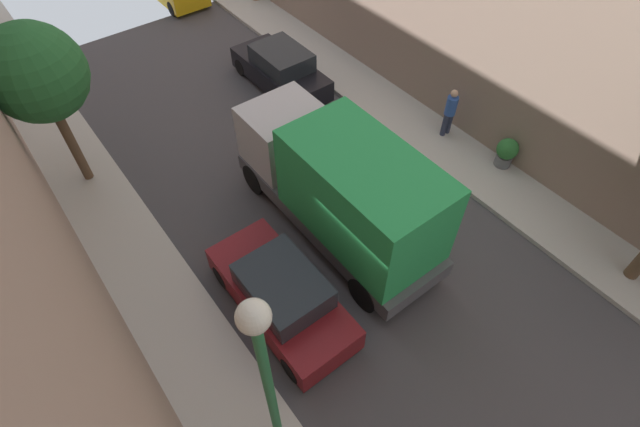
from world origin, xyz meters
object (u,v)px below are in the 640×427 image
(parked_car_left_3, at_px, (282,294))
(potted_plant_1, at_px, (7,95))
(delivery_truck, at_px, (341,187))
(potted_plant_4, at_px, (506,152))
(lamp_post, at_px, (267,378))
(parked_car_right_1, at_px, (281,70))
(street_tree_0, at_px, (36,74))
(pedestrian, at_px, (450,111))

(parked_car_left_3, xyz_separation_m, potted_plant_1, (-3.05, 12.71, -0.18))
(delivery_truck, relative_size, potted_plant_4, 6.72)
(parked_car_left_3, xyz_separation_m, lamp_post, (-1.90, -2.73, 3.25))
(parked_car_right_1, distance_m, street_tree_0, 8.21)
(delivery_truck, xyz_separation_m, street_tree_0, (-4.89, 6.30, 2.03))
(parked_car_left_3, height_order, pedestrian, pedestrian)
(parked_car_left_3, xyz_separation_m, delivery_truck, (2.70, 1.12, 1.07))
(parked_car_left_3, bearing_deg, delivery_truck, 22.57)
(potted_plant_1, relative_size, potted_plant_4, 0.77)
(delivery_truck, distance_m, potted_plant_4, 5.94)
(potted_plant_1, bearing_deg, parked_car_left_3, -76.49)
(potted_plant_1, bearing_deg, delivery_truck, -63.60)
(street_tree_0, height_order, potted_plant_4, street_tree_0)
(parked_car_right_1, bearing_deg, street_tree_0, -176.49)
(pedestrian, relative_size, potted_plant_4, 1.75)
(street_tree_0, relative_size, potted_plant_4, 5.06)
(delivery_truck, bearing_deg, lamp_post, -140.09)
(delivery_truck, bearing_deg, parked_car_right_1, 68.26)
(delivery_truck, relative_size, pedestrian, 3.84)
(parked_car_left_3, distance_m, delivery_truck, 3.11)
(potted_plant_4, relative_size, lamp_post, 0.17)
(street_tree_0, distance_m, potted_plant_1, 6.27)
(parked_car_left_3, xyz_separation_m, parked_car_right_1, (5.40, 7.89, 0.00))
(parked_car_right_1, xyz_separation_m, street_tree_0, (-7.59, -0.47, 3.10))
(parked_car_left_3, bearing_deg, lamp_post, -124.88)
(parked_car_left_3, height_order, potted_plant_4, parked_car_left_3)
(parked_car_left_3, relative_size, potted_plant_4, 4.28)
(lamp_post, bearing_deg, potted_plant_4, 14.60)
(street_tree_0, height_order, potted_plant_1, street_tree_0)
(lamp_post, bearing_deg, parked_car_right_1, 55.49)
(parked_car_left_3, xyz_separation_m, potted_plant_4, (8.42, -0.04, -0.04))
(lamp_post, bearing_deg, potted_plant_1, 94.27)
(parked_car_left_3, height_order, parked_car_right_1, same)
(parked_car_left_3, bearing_deg, street_tree_0, 106.44)
(street_tree_0, xyz_separation_m, potted_plant_4, (10.62, -7.46, -3.13))
(delivery_truck, bearing_deg, potted_plant_4, -11.45)
(potted_plant_1, bearing_deg, lamp_post, -85.73)
(parked_car_right_1, relative_size, lamp_post, 0.72)
(potted_plant_4, bearing_deg, pedestrian, 98.31)
(parked_car_left_3, relative_size, potted_plant_1, 5.58)
(potted_plant_1, bearing_deg, pedestrian, -43.49)
(parked_car_right_1, distance_m, lamp_post, 13.29)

